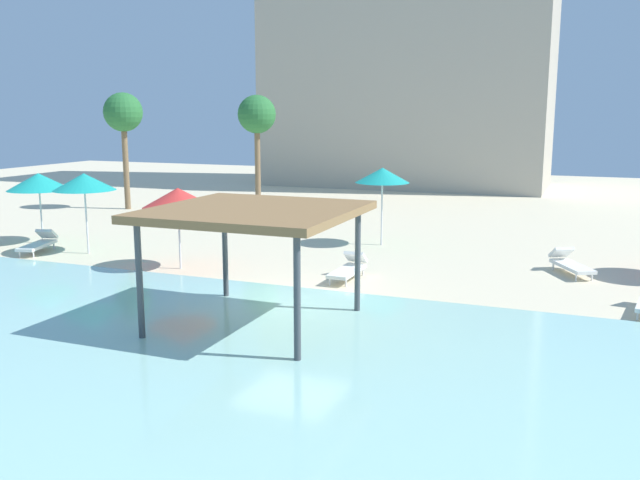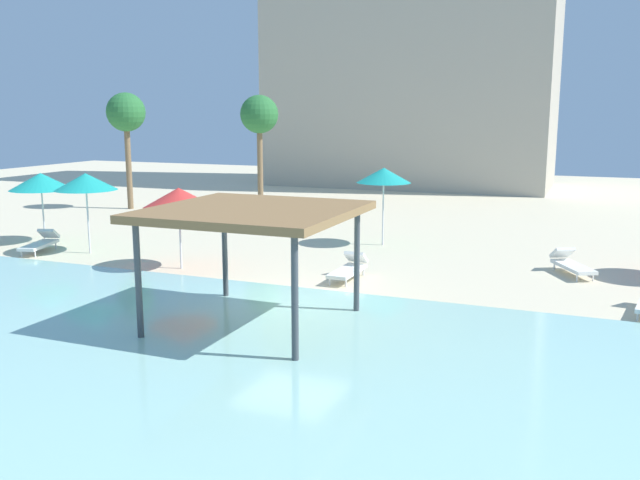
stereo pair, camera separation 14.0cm
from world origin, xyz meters
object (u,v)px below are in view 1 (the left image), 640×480
(beach_umbrella_red_2, at_px, (178,198))
(lounge_chair_3, at_px, (349,268))
(beach_umbrella_teal_5, at_px, (39,182))
(shade_pavilion, at_px, (255,215))
(lounge_chair_4, at_px, (570,263))
(beach_umbrella_teal_6, at_px, (382,175))
(palm_tree_0, at_px, (257,117))
(palm_tree_1, at_px, (123,115))
(lounge_chair_0, at_px, (39,243))
(beach_umbrella_teal_1, at_px, (84,182))

(beach_umbrella_red_2, bearing_deg, lounge_chair_3, 7.28)
(beach_umbrella_red_2, relative_size, lounge_chair_3, 1.32)
(beach_umbrella_teal_5, height_order, lounge_chair_3, beach_umbrella_teal_5)
(beach_umbrella_teal_5, bearing_deg, shade_pavilion, -26.56)
(beach_umbrella_red_2, xyz_separation_m, lounge_chair_4, (11.20, 3.73, -1.88))
(beach_umbrella_teal_6, relative_size, palm_tree_0, 0.50)
(lounge_chair_3, height_order, palm_tree_0, palm_tree_0)
(palm_tree_0, distance_m, palm_tree_1, 6.51)
(lounge_chair_0, xyz_separation_m, lounge_chair_3, (11.23, 0.31, 0.00))
(lounge_chair_4, bearing_deg, beach_umbrella_red_2, -100.25)
(shade_pavilion, distance_m, beach_umbrella_teal_5, 13.25)
(palm_tree_1, bearing_deg, lounge_chair_3, -32.68)
(beach_umbrella_teal_1, distance_m, beach_umbrella_red_2, 4.32)
(beach_umbrella_teal_1, distance_m, lounge_chair_4, 15.85)
(lounge_chair_3, bearing_deg, palm_tree_0, -142.68)
(shade_pavilion, height_order, lounge_chair_4, shade_pavilion)
(beach_umbrella_red_2, distance_m, palm_tree_0, 14.08)
(beach_umbrella_teal_1, xyz_separation_m, palm_tree_0, (0.21, 12.47, 2.09))
(shade_pavilion, distance_m, palm_tree_0, 19.66)
(palm_tree_0, bearing_deg, shade_pavilion, -63.33)
(beach_umbrella_teal_1, bearing_deg, lounge_chair_4, 10.71)
(beach_umbrella_red_2, height_order, beach_umbrella_teal_6, beach_umbrella_teal_6)
(lounge_chair_0, xyz_separation_m, lounge_chair_4, (17.15, 3.37, 0.00))
(beach_umbrella_teal_5, xyz_separation_m, lounge_chair_3, (12.38, -1.06, -1.95))
(palm_tree_1, bearing_deg, shade_pavilion, -44.94)
(beach_umbrella_teal_6, height_order, lounge_chair_4, beach_umbrella_teal_6)
(beach_umbrella_teal_6, xyz_separation_m, lounge_chair_0, (-10.61, -5.63, -2.21))
(shade_pavilion, bearing_deg, lounge_chair_0, 156.94)
(palm_tree_0, bearing_deg, lounge_chair_3, -53.58)
(palm_tree_0, xyz_separation_m, palm_tree_1, (-5.83, -2.90, 0.10))
(shade_pavilion, relative_size, palm_tree_0, 0.77)
(beach_umbrella_red_2, height_order, lounge_chair_0, beach_umbrella_red_2)
(beach_umbrella_red_2, bearing_deg, beach_umbrella_teal_5, 166.28)
(lounge_chair_0, relative_size, lounge_chair_3, 1.04)
(beach_umbrella_red_2, distance_m, lounge_chair_4, 11.96)
(palm_tree_0, bearing_deg, beach_umbrella_teal_6, -40.00)
(beach_umbrella_teal_1, height_order, lounge_chair_0, beach_umbrella_teal_1)
(beach_umbrella_teal_1, xyz_separation_m, lounge_chair_4, (15.43, 2.92, -2.13))
(beach_umbrella_teal_5, xyz_separation_m, palm_tree_1, (-2.76, 8.65, 2.37))
(lounge_chair_4, bearing_deg, lounge_chair_3, -91.36)
(lounge_chair_4, bearing_deg, lounge_chair_0, -107.57)
(beach_umbrella_red_2, distance_m, lounge_chair_0, 6.25)
(beach_umbrella_teal_1, xyz_separation_m, beach_umbrella_teal_5, (-2.86, 0.92, -0.18))
(beach_umbrella_teal_6, xyz_separation_m, lounge_chair_4, (6.54, -2.26, -2.21))
(beach_umbrella_teal_1, distance_m, palm_tree_1, 11.31)
(beach_umbrella_red_2, height_order, palm_tree_0, palm_tree_0)
(lounge_chair_0, relative_size, palm_tree_0, 0.35)
(beach_umbrella_teal_6, distance_m, palm_tree_0, 11.52)
(beach_umbrella_teal_1, distance_m, lounge_chair_0, 2.77)
(beach_umbrella_teal_1, height_order, lounge_chair_3, beach_umbrella_teal_1)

